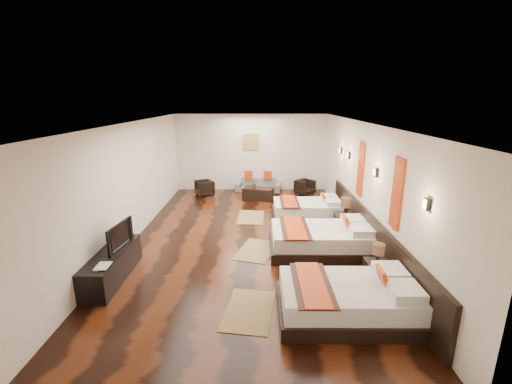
{
  "coord_description": "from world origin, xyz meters",
  "views": [
    {
      "loc": [
        0.26,
        -7.7,
        3.32
      ],
      "look_at": [
        0.21,
        0.37,
        1.1
      ],
      "focal_mm": 23.8,
      "sensor_mm": 36.0,
      "label": 1
    }
  ],
  "objects_px": {
    "bed_far": "(308,210)",
    "nightstand_a": "(376,270)",
    "tv": "(116,235)",
    "figurine": "(124,230)",
    "nightstand_b": "(344,221)",
    "bed_near": "(349,299)",
    "table_plant": "(254,184)",
    "book": "(96,266)",
    "sofa": "(258,185)",
    "armchair_left": "(204,188)",
    "bed_mid": "(322,239)",
    "tv_console": "(112,265)",
    "coffee_table": "(258,194)",
    "armchair_right": "(305,187)"
  },
  "relations": [
    {
      "from": "bed_far",
      "to": "nightstand_a",
      "type": "relative_size",
      "value": 2.44
    },
    {
      "from": "tv",
      "to": "figurine",
      "type": "height_order",
      "value": "tv"
    },
    {
      "from": "tv",
      "to": "nightstand_b",
      "type": "bearing_deg",
      "value": -60.02
    },
    {
      "from": "bed_near",
      "to": "table_plant",
      "type": "height_order",
      "value": "bed_near"
    },
    {
      "from": "bed_near",
      "to": "book",
      "type": "height_order",
      "value": "bed_near"
    },
    {
      "from": "sofa",
      "to": "armchair_left",
      "type": "xyz_separation_m",
      "value": [
        -1.91,
        -0.5,
        0.03
      ]
    },
    {
      "from": "bed_far",
      "to": "tv",
      "type": "distance_m",
      "value": 5.3
    },
    {
      "from": "figurine",
      "to": "sofa",
      "type": "bearing_deg",
      "value": 64.0
    },
    {
      "from": "nightstand_a",
      "to": "figurine",
      "type": "relative_size",
      "value": 2.33
    },
    {
      "from": "nightstand_a",
      "to": "sofa",
      "type": "bearing_deg",
      "value": 108.54
    },
    {
      "from": "bed_near",
      "to": "bed_mid",
      "type": "bearing_deg",
      "value": 89.97
    },
    {
      "from": "sofa",
      "to": "table_plant",
      "type": "xyz_separation_m",
      "value": [
        -0.13,
        -1.0,
        0.3
      ]
    },
    {
      "from": "nightstand_a",
      "to": "figurine",
      "type": "bearing_deg",
      "value": 170.41
    },
    {
      "from": "tv_console",
      "to": "armchair_left",
      "type": "distance_m",
      "value": 5.91
    },
    {
      "from": "coffee_table",
      "to": "book",
      "type": "bearing_deg",
      "value": -115.05
    },
    {
      "from": "nightstand_b",
      "to": "book",
      "type": "relative_size",
      "value": 3.14
    },
    {
      "from": "figurine",
      "to": "armchair_right",
      "type": "height_order",
      "value": "figurine"
    },
    {
      "from": "bed_far",
      "to": "coffee_table",
      "type": "bearing_deg",
      "value": 127.22
    },
    {
      "from": "nightstand_b",
      "to": "tv_console",
      "type": "height_order",
      "value": "nightstand_b"
    },
    {
      "from": "bed_mid",
      "to": "coffee_table",
      "type": "height_order",
      "value": "bed_mid"
    },
    {
      "from": "bed_far",
      "to": "tv",
      "type": "relative_size",
      "value": 2.22
    },
    {
      "from": "book",
      "to": "armchair_right",
      "type": "xyz_separation_m",
      "value": [
        4.45,
        6.58,
        -0.3
      ]
    },
    {
      "from": "sofa",
      "to": "armchair_right",
      "type": "height_order",
      "value": "armchair_right"
    },
    {
      "from": "coffee_table",
      "to": "table_plant",
      "type": "height_order",
      "value": "table_plant"
    },
    {
      "from": "book",
      "to": "table_plant",
      "type": "bearing_deg",
      "value": 66.04
    },
    {
      "from": "bed_far",
      "to": "bed_mid",
      "type": "bearing_deg",
      "value": -89.9
    },
    {
      "from": "figurine",
      "to": "armchair_left",
      "type": "bearing_deg",
      "value": 80.65
    },
    {
      "from": "book",
      "to": "armchair_right",
      "type": "distance_m",
      "value": 7.95
    },
    {
      "from": "tv",
      "to": "coffee_table",
      "type": "height_order",
      "value": "tv"
    },
    {
      "from": "nightstand_a",
      "to": "armchair_right",
      "type": "height_order",
      "value": "nightstand_a"
    },
    {
      "from": "sofa",
      "to": "tv_console",
      "type": "bearing_deg",
      "value": -107.84
    },
    {
      "from": "tv_console",
      "to": "tv",
      "type": "bearing_deg",
      "value": 75.71
    },
    {
      "from": "bed_mid",
      "to": "book",
      "type": "relative_size",
      "value": 7.44
    },
    {
      "from": "bed_near",
      "to": "tv",
      "type": "distance_m",
      "value": 4.38
    },
    {
      "from": "bed_mid",
      "to": "armchair_right",
      "type": "height_order",
      "value": "bed_mid"
    },
    {
      "from": "table_plant",
      "to": "tv_console",
      "type": "bearing_deg",
      "value": -116.24
    },
    {
      "from": "bed_mid",
      "to": "nightstand_a",
      "type": "relative_size",
      "value": 2.83
    },
    {
      "from": "bed_mid",
      "to": "armchair_left",
      "type": "distance_m",
      "value": 5.72
    },
    {
      "from": "tv_console",
      "to": "coffee_table",
      "type": "relative_size",
      "value": 1.8
    },
    {
      "from": "figurine",
      "to": "bed_mid",
      "type": "bearing_deg",
      "value": 7.2
    },
    {
      "from": "bed_far",
      "to": "armchair_left",
      "type": "distance_m",
      "value": 4.12
    },
    {
      "from": "table_plant",
      "to": "bed_mid",
      "type": "bearing_deg",
      "value": -69.32
    },
    {
      "from": "nightstand_b",
      "to": "armchair_left",
      "type": "height_order",
      "value": "nightstand_b"
    },
    {
      "from": "nightstand_a",
      "to": "nightstand_b",
      "type": "distance_m",
      "value": 2.41
    },
    {
      "from": "book",
      "to": "tv",
      "type": "bearing_deg",
      "value": 86.34
    },
    {
      "from": "bed_near",
      "to": "armchair_left",
      "type": "distance_m",
      "value": 7.72
    },
    {
      "from": "sofa",
      "to": "coffee_table",
      "type": "xyz_separation_m",
      "value": [
        0.0,
        -1.02,
        -0.04
      ]
    },
    {
      "from": "figurine",
      "to": "nightstand_a",
      "type": "bearing_deg",
      "value": -9.59
    },
    {
      "from": "book",
      "to": "bed_mid",
      "type": "bearing_deg",
      "value": 23.16
    },
    {
      "from": "coffee_table",
      "to": "tv_console",
      "type": "bearing_deg",
      "value": -117.41
    }
  ]
}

